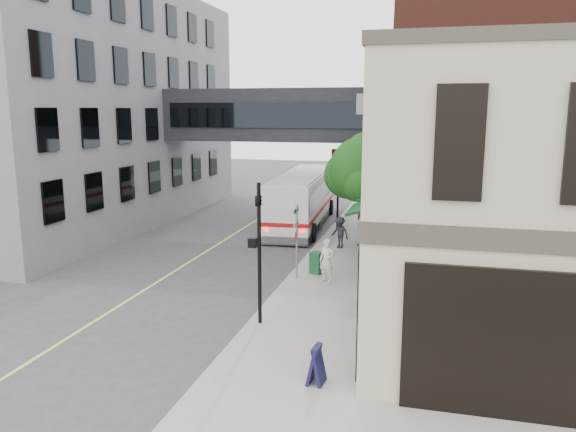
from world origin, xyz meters
The scene contains 17 objects.
ground centered at (0.00, 0.00, 0.00)m, with size 120.00×120.00×0.00m, color #38383A.
sidewalk_main centered at (2.00, 14.00, 0.07)m, with size 4.00×60.00×0.15m, color gray.
corner_building centered at (8.97, 2.00, 4.21)m, with size 10.19×8.12×8.45m.
brick_building centered at (9.98, 15.00, 6.99)m, with size 13.76×18.00×14.00m.
opposite_building centered at (-17.00, 16.00, 7.00)m, with size 14.00×24.00×14.00m, color slate.
skyway_bridge centered at (-3.00, 18.00, 6.50)m, with size 14.00×3.18×3.00m.
traffic_signal_near centered at (0.37, 2.00, 2.98)m, with size 0.44×0.22×4.60m.
traffic_signal_far centered at (0.26, 17.00, 3.34)m, with size 0.53×0.28×4.50m.
street_sign_pole centered at (0.39, 7.00, 1.93)m, with size 0.08×0.75×3.00m.
street_tree centered at (2.19, 13.22, 3.91)m, with size 3.80×3.20×5.60m.
lane_marking centered at (-5.00, 10.00, 0.01)m, with size 0.12×40.00×0.01m, color #D8CC4C.
bus centered at (-1.86, 17.97, 1.70)m, with size 3.26×11.43×3.04m.
pedestrian_a centered at (1.67, 6.75, 1.01)m, with size 0.62×0.41×1.71m, color silver.
pedestrian_b centered at (2.52, 12.25, 0.91)m, with size 0.74×0.58×1.53m, color pink.
pedestrian_c centered at (1.29, 12.34, 0.92)m, with size 1.00×0.57×1.55m, color black.
newspaper_box centered at (1.05, 7.77, 0.61)m, with size 0.46×0.41×0.91m, color #124F25.
sandwich_board centered at (2.94, -1.50, 0.64)m, with size 0.35×0.55×0.98m, color black.
Camera 1 is at (5.46, -14.17, 6.84)m, focal length 35.00 mm.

